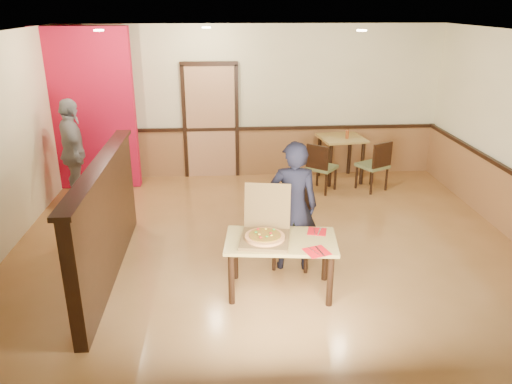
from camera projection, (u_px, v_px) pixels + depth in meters
floor at (271, 260)px, 6.51m from camera, size 7.00×7.00×0.00m
ceiling at (274, 36)px, 5.51m from camera, size 7.00×7.00×0.00m
wall_back at (253, 103)px, 9.27m from camera, size 7.00×0.00×7.00m
wainscot_back at (254, 152)px, 9.58m from camera, size 7.00×0.04×0.90m
chair_rail_back at (254, 128)px, 9.39m from camera, size 7.00×0.06×0.06m
back_door at (211, 122)px, 9.31m from camera, size 0.90×0.06×2.10m
booth_partition at (106, 219)px, 5.93m from camera, size 0.20×3.10×1.44m
red_accent_panel at (88, 110)px, 8.61m from camera, size 1.60×0.20×2.78m
spot_a at (99, 30)px, 7.04m from camera, size 0.14×0.14×0.02m
spot_b at (206, 27)px, 7.79m from camera, size 0.14×0.14×0.02m
spot_c at (362, 30)px, 7.00m from camera, size 0.14×0.14×0.02m
main_table at (281, 248)px, 5.63m from camera, size 1.31×0.84×0.67m
diner_chair at (293, 224)px, 6.31m from camera, size 0.58×0.58×0.97m
side_chair_left at (320, 166)px, 8.69m from camera, size 0.61×0.61×0.88m
side_chair_right at (375, 164)px, 8.74m from camera, size 0.61×0.61×0.91m
side_table at (341, 147)px, 9.22m from camera, size 0.88×0.88×0.83m
diner at (293, 207)px, 6.06m from camera, size 0.63×0.44×1.65m
passerby at (74, 153)px, 8.06m from camera, size 0.79×1.11×1.75m
pizza_box at (265, 233)px, 5.58m from camera, size 0.63×0.71×0.56m
pizza at (265, 237)px, 5.53m from camera, size 0.48×0.48×0.03m
napkin_near at (317, 252)px, 5.31m from camera, size 0.30×0.30×0.01m
napkin_far at (317, 231)px, 5.78m from camera, size 0.26×0.26×0.01m
condiment at (347, 134)px, 9.04m from camera, size 0.06×0.06×0.15m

